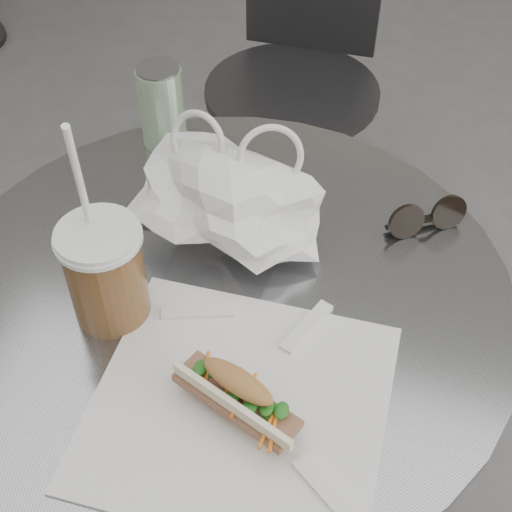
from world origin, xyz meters
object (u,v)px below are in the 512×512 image
(sunglasses, at_px, (426,218))
(drink_can, at_px, (162,106))
(banh_mi, at_px, (237,396))
(cafe_table, at_px, (229,402))
(iced_coffee, at_px, (105,272))
(chair_far, at_px, (294,129))

(sunglasses, height_order, drink_can, drink_can)
(banh_mi, bearing_deg, cafe_table, 134.84)
(iced_coffee, bearing_deg, drink_can, 101.83)
(cafe_table, bearing_deg, drink_can, 125.50)
(chair_far, relative_size, banh_mi, 3.97)
(cafe_table, relative_size, banh_mi, 3.85)
(chair_far, bearing_deg, cafe_table, 96.18)
(chair_far, relative_size, drink_can, 5.90)
(chair_far, distance_m, banh_mi, 1.15)
(cafe_table, height_order, sunglasses, sunglasses)
(chair_far, height_order, iced_coffee, iced_coffee)
(chair_far, height_order, drink_can, drink_can)
(iced_coffee, height_order, sunglasses, iced_coffee)
(cafe_table, xyz_separation_m, drink_can, (-0.19, 0.27, 0.34))
(iced_coffee, bearing_deg, chair_far, 90.58)
(drink_can, bearing_deg, cafe_table, -54.50)
(sunglasses, bearing_deg, iced_coffee, -177.37)
(chair_far, bearing_deg, banh_mi, 98.93)
(iced_coffee, distance_m, sunglasses, 0.45)
(chair_far, relative_size, sunglasses, 7.28)
(cafe_table, relative_size, drink_can, 5.71)
(cafe_table, xyz_separation_m, sunglasses, (0.23, 0.19, 0.29))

